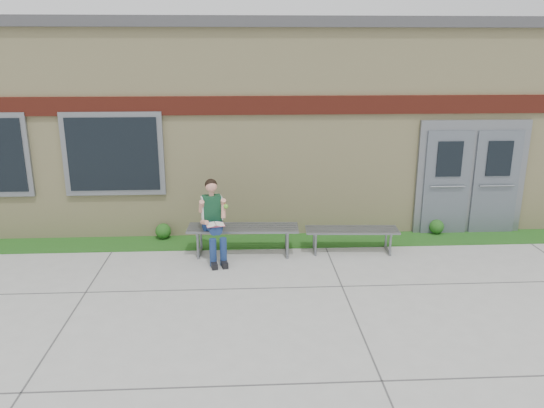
{
  "coord_description": "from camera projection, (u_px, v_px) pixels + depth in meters",
  "views": [
    {
      "loc": [
        -0.52,
        -7.12,
        3.61
      ],
      "look_at": [
        -0.05,
        1.7,
        1.03
      ],
      "focal_mm": 35.0,
      "sensor_mm": 36.0,
      "label": 1
    }
  ],
  "objects": [
    {
      "name": "shrub_east",
      "position": [
        437.0,
        227.0,
        10.72
      ],
      "size": [
        0.29,
        0.29,
        0.29
      ],
      "primitive_type": "sphere",
      "color": "#144D17",
      "rests_on": "grass_strip"
    },
    {
      "name": "grass_strip",
      "position": [
        272.0,
        241.0,
        10.35
      ],
      "size": [
        16.0,
        0.8,
        0.02
      ],
      "primitive_type": "cube",
      "color": "#144D17",
      "rests_on": "ground"
    },
    {
      "name": "girl",
      "position": [
        214.0,
        218.0,
        9.3
      ],
      "size": [
        0.54,
        0.86,
        1.44
      ],
      "rotation": [
        0.0,
        0.0,
        0.2
      ],
      "color": "navy",
      "rests_on": "ground"
    },
    {
      "name": "shrub_mid",
      "position": [
        163.0,
        231.0,
        10.43
      ],
      "size": [
        0.3,
        0.3,
        0.3
      ],
      "primitive_type": "sphere",
      "color": "#144D17",
      "rests_on": "grass_strip"
    },
    {
      "name": "school_building",
      "position": [
        264.0,
        113.0,
        13.01
      ],
      "size": [
        16.2,
        6.22,
        4.2
      ],
      "color": "beige",
      "rests_on": "ground"
    },
    {
      "name": "ground",
      "position": [
        281.0,
        303.0,
        7.86
      ],
      "size": [
        80.0,
        80.0,
        0.0
      ],
      "primitive_type": "plane",
      "color": "#9E9E99",
      "rests_on": "ground"
    },
    {
      "name": "bench_right",
      "position": [
        352.0,
        234.0,
        9.76
      ],
      "size": [
        1.72,
        0.56,
        0.44
      ],
      "rotation": [
        0.0,
        0.0,
        -0.05
      ],
      "color": "slate",
      "rests_on": "ground"
    },
    {
      "name": "bench_left",
      "position": [
        243.0,
        233.0,
        9.63
      ],
      "size": [
        2.02,
        0.65,
        0.52
      ],
      "rotation": [
        0.0,
        0.0,
        -0.05
      ],
      "color": "slate",
      "rests_on": "ground"
    }
  ]
}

